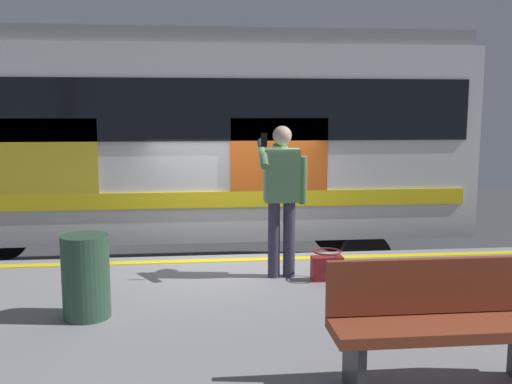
{
  "coord_description": "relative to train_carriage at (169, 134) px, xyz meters",
  "views": [
    {
      "loc": [
        0.55,
        7.62,
        2.92
      ],
      "look_at": [
        -0.22,
        0.3,
        1.87
      ],
      "focal_mm": 40.38,
      "sensor_mm": 36.0,
      "label": 1
    }
  ],
  "objects": [
    {
      "name": "track_rail_near",
      "position": [
        -0.99,
        0.71,
        -2.43
      ],
      "size": [
        21.95,
        0.08,
        0.16
      ],
      "primitive_type": "cube",
      "color": "slate",
      "rests_on": "ground"
    },
    {
      "name": "trash_bin",
      "position": [
        0.61,
        4.37,
        -1.15
      ],
      "size": [
        0.44,
        0.44,
        0.79
      ],
      "primitive_type": "cylinder",
      "color": "#2D4C38",
      "rests_on": "platform"
    },
    {
      "name": "track_rail_far",
      "position": [
        -0.99,
        -0.72,
        -2.43
      ],
      "size": [
        21.95,
        0.08,
        0.16
      ],
      "primitive_type": "cube",
      "color": "slate",
      "rests_on": "ground"
    },
    {
      "name": "train_carriage",
      "position": [
        0.0,
        0.0,
        0.0
      ],
      "size": [
        9.55,
        2.74,
        3.95
      ],
      "color": "silver",
      "rests_on": "ground"
    },
    {
      "name": "handbag",
      "position": [
        -1.93,
        3.43,
        -1.38
      ],
      "size": [
        0.36,
        0.33,
        0.35
      ],
      "color": "maroon",
      "rests_on": "platform"
    },
    {
      "name": "bench",
      "position": [
        -2.13,
        6.03,
        -1.05
      ],
      "size": [
        1.58,
        0.44,
        0.9
      ],
      "color": "brown",
      "rests_on": "platform"
    },
    {
      "name": "ground_plane",
      "position": [
        -0.99,
        2.14,
        -2.51
      ],
      "size": [
        25.33,
        25.33,
        0.0
      ],
      "primitive_type": "plane",
      "color": "#3D3D3F"
    },
    {
      "name": "safety_line",
      "position": [
        -0.99,
        2.44,
        -1.54
      ],
      "size": [
        16.55,
        0.16,
        0.01
      ],
      "primitive_type": "cube",
      "color": "yellow",
      "rests_on": "platform"
    },
    {
      "name": "passenger",
      "position": [
        -1.43,
        3.22,
        -0.49
      ],
      "size": [
        0.57,
        0.55,
        1.77
      ],
      "color": "#383347",
      "rests_on": "platform"
    },
    {
      "name": "platform",
      "position": [
        -0.99,
        4.68,
        -2.03
      ],
      "size": [
        16.89,
        5.08,
        0.97
      ],
      "primitive_type": "cube",
      "color": "gray",
      "rests_on": "ground"
    }
  ]
}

